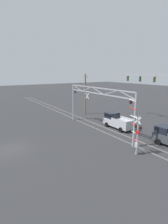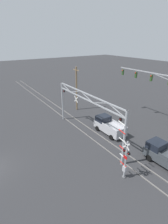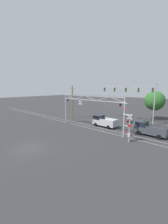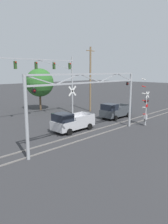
% 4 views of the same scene
% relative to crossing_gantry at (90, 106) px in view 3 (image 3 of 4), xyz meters
% --- Properties ---
extents(ground_plane, '(200.00, 200.00, 0.00)m').
position_rel_crossing_gantry_xyz_m(ground_plane, '(0.01, -11.98, -4.31)').
color(ground_plane, '#303033').
extents(rail_track_near, '(80.00, 0.08, 0.10)m').
position_rel_crossing_gantry_xyz_m(rail_track_near, '(0.01, 0.28, -4.26)').
color(rail_track_near, gray).
rests_on(rail_track_near, ground_plane).
extents(rail_track_far, '(80.00, 0.08, 0.10)m').
position_rel_crossing_gantry_xyz_m(rail_track_far, '(0.01, 1.72, -4.26)').
color(rail_track_far, gray).
rests_on(rail_track_far, ground_plane).
extents(crossing_gantry, '(13.96, 0.29, 6.27)m').
position_rel_crossing_gantry_xyz_m(crossing_gantry, '(0.00, 0.00, 0.00)').
color(crossing_gantry, '#9EA0A5').
rests_on(crossing_gantry, ground_plane).
extents(crossing_signal_mast, '(1.77, 0.35, 5.67)m').
position_rel_crossing_gantry_xyz_m(crossing_signal_mast, '(8.31, -1.25, -2.24)').
color(crossing_signal_mast, '#9EA0A5').
rests_on(crossing_signal_mast, ground_plane).
extents(traffic_signal_span, '(12.77, 0.39, 8.51)m').
position_rel_crossing_gantry_xyz_m(traffic_signal_span, '(4.10, 10.73, 1.80)').
color(traffic_signal_span, '#9EA0A5').
rests_on(traffic_signal_span, ground_plane).
extents(pickup_truck_lead, '(4.92, 2.30, 2.13)m').
position_rel_crossing_gantry_xyz_m(pickup_truck_lead, '(0.70, 3.41, -3.32)').
color(pickup_truck_lead, '#B7B7BC').
rests_on(pickup_truck_lead, ground_plane).
extents(pickup_truck_following, '(4.95, 2.30, 2.13)m').
position_rel_crossing_gantry_xyz_m(pickup_truck_following, '(9.38, 3.93, -3.32)').
color(pickup_truck_following, '#3D4247').
rests_on(pickup_truck_following, ground_plane).
extents(utility_pole_left, '(1.80, 0.28, 8.05)m').
position_rel_crossing_gantry_xyz_m(utility_pole_left, '(-9.28, 4.15, -0.14)').
color(utility_pole_left, brown).
rests_on(utility_pole_left, ground_plane).
extents(background_tree_beyond_span, '(4.60, 4.60, 6.87)m').
position_rel_crossing_gantry_xyz_m(background_tree_beyond_span, '(5.83, 16.61, 0.24)').
color(background_tree_beyond_span, brown).
rests_on(background_tree_beyond_span, ground_plane).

